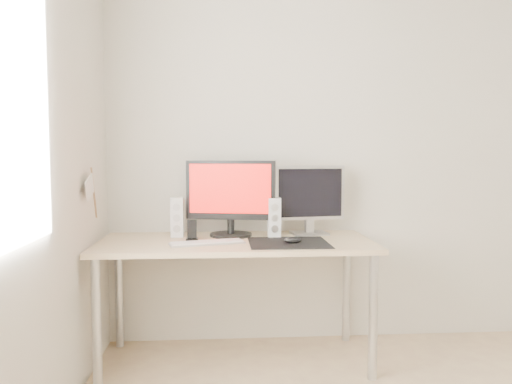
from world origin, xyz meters
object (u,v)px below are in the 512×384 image
speaker_right (274,217)px  phone_dock (192,234)px  second_monitor (309,196)px  desk (236,254)px  mouse (293,240)px  main_monitor (231,195)px  keyboard (207,243)px  speaker_left (177,217)px

speaker_right → phone_dock: bearing=-167.5°
second_monitor → desk: bearing=-158.3°
mouse → speaker_right: 0.28m
mouse → second_monitor: second_monitor is taller
mouse → desk: 0.36m
main_monitor → keyboard: 0.38m
desk → phone_dock: 0.28m
keyboard → phone_dock: (-0.09, 0.12, 0.03)m
desk → speaker_left: size_ratio=6.65×
speaker_right → speaker_left: bearing=175.8°
speaker_left → speaker_right: same height
speaker_right → desk: bearing=-153.9°
phone_dock → speaker_right: bearing=12.5°
main_monitor → speaker_left: 0.35m
mouse → speaker_right: speaker_right is taller
mouse → desk: bearing=156.9°
main_monitor → second_monitor: 0.50m
second_monitor → speaker_left: 0.83m
mouse → second_monitor: size_ratio=0.22×
mouse → main_monitor: (-0.34, 0.29, 0.23)m
mouse → speaker_left: bearing=156.1°
main_monitor → speaker_right: main_monitor is taller
phone_dock → main_monitor: bearing=32.5°
second_monitor → keyboard: 0.74m
speaker_right → keyboard: size_ratio=0.55×
desk → second_monitor: second_monitor is taller
mouse → main_monitor: main_monitor is taller
speaker_right → phone_dock: 0.51m
speaker_right → keyboard: (-0.40, -0.22, -0.11)m
speaker_right → keyboard: 0.47m
second_monitor → keyboard: (-0.63, -0.29, -0.23)m
second_monitor → speaker_left: size_ratio=1.88×
speaker_right → keyboard: bearing=-150.8°
main_monitor → speaker_left: main_monitor is taller
desk → phone_dock: size_ratio=12.98×
speaker_left → second_monitor: bearing=1.8°
desk → speaker_left: 0.44m
speaker_left → phone_dock: bearing=-57.5°
main_monitor → second_monitor: bearing=3.8°
main_monitor → speaker_right: (0.26, -0.04, -0.13)m
second_monitor → phone_dock: (-0.72, -0.18, -0.20)m
second_monitor → phone_dock: bearing=-166.1°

